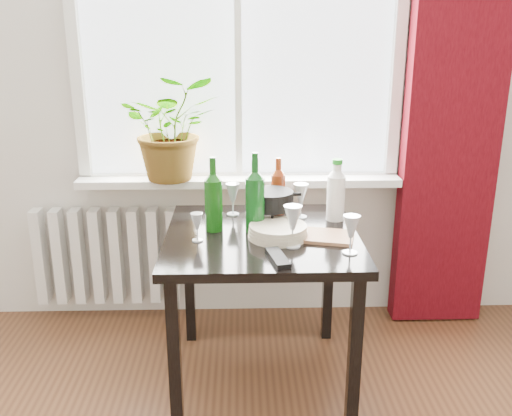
{
  "coord_description": "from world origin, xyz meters",
  "views": [
    {
      "loc": [
        0.01,
        -0.82,
        1.62
      ],
      "look_at": [
        0.07,
        1.55,
        0.86
      ],
      "focal_mm": 40.0,
      "sensor_mm": 36.0,
      "label": 1
    }
  ],
  "objects_px": {
    "cleaning_bottle": "(336,189)",
    "wineglass_back_left": "(233,199)",
    "wineglass_front_left": "(197,227)",
    "wine_bottle_left": "(213,194)",
    "potted_plant": "(172,128)",
    "wine_bottle_right": "(255,192)",
    "bottle_amber": "(278,185)",
    "tv_remote": "(278,258)",
    "wineglass_back_center": "(301,200)",
    "cutting_board": "(321,236)",
    "plate_stack": "(278,231)",
    "wineglass_far_right": "(351,234)",
    "table": "(262,253)",
    "radiator": "(107,256)",
    "fondue_pot": "(271,208)"
  },
  "relations": [
    {
      "from": "potted_plant",
      "to": "wineglass_back_left",
      "type": "relative_size",
      "value": 3.38
    },
    {
      "from": "wine_bottle_right",
      "to": "bottle_amber",
      "type": "relative_size",
      "value": 1.29
    },
    {
      "from": "radiator",
      "to": "table",
      "type": "xyz_separation_m",
      "value": [
        0.85,
        -0.63,
        0.27
      ]
    },
    {
      "from": "table",
      "to": "potted_plant",
      "type": "distance_m",
      "value": 0.85
    },
    {
      "from": "plate_stack",
      "to": "cutting_board",
      "type": "bearing_deg",
      "value": -2.26
    },
    {
      "from": "wineglass_far_right",
      "to": "fondue_pot",
      "type": "bearing_deg",
      "value": 129.29
    },
    {
      "from": "wineglass_far_right",
      "to": "wineglass_back_center",
      "type": "height_order",
      "value": "wineglass_back_center"
    },
    {
      "from": "table",
      "to": "plate_stack",
      "type": "distance_m",
      "value": 0.15
    },
    {
      "from": "potted_plant",
      "to": "cutting_board",
      "type": "bearing_deg",
      "value": -41.41
    },
    {
      "from": "wineglass_back_center",
      "to": "fondue_pot",
      "type": "distance_m",
      "value": 0.17
    },
    {
      "from": "wineglass_front_left",
      "to": "fondue_pot",
      "type": "bearing_deg",
      "value": 32.73
    },
    {
      "from": "radiator",
      "to": "potted_plant",
      "type": "relative_size",
      "value": 1.47
    },
    {
      "from": "wineglass_far_right",
      "to": "fondue_pot",
      "type": "xyz_separation_m",
      "value": [
        -0.3,
        0.37,
        -0.0
      ]
    },
    {
      "from": "wineglass_far_right",
      "to": "tv_remote",
      "type": "relative_size",
      "value": 0.88
    },
    {
      "from": "wineglass_front_left",
      "to": "plate_stack",
      "type": "xyz_separation_m",
      "value": [
        0.35,
        0.03,
        -0.03
      ]
    },
    {
      "from": "radiator",
      "to": "potted_plant",
      "type": "bearing_deg",
      "value": -10.0
    },
    {
      "from": "bottle_amber",
      "to": "tv_remote",
      "type": "relative_size",
      "value": 1.51
    },
    {
      "from": "wineglass_front_left",
      "to": "wine_bottle_left",
      "type": "bearing_deg",
      "value": 64.1
    },
    {
      "from": "potted_plant",
      "to": "cutting_board",
      "type": "distance_m",
      "value": 1.0
    },
    {
      "from": "bottle_amber",
      "to": "wine_bottle_right",
      "type": "bearing_deg",
      "value": -115.4
    },
    {
      "from": "potted_plant",
      "to": "bottle_amber",
      "type": "relative_size",
      "value": 1.91
    },
    {
      "from": "potted_plant",
      "to": "cleaning_bottle",
      "type": "relative_size",
      "value": 1.82
    },
    {
      "from": "radiator",
      "to": "plate_stack",
      "type": "height_order",
      "value": "plate_stack"
    },
    {
      "from": "wine_bottle_left",
      "to": "bottle_amber",
      "type": "bearing_deg",
      "value": 37.51
    },
    {
      "from": "potted_plant",
      "to": "wineglass_back_center",
      "type": "xyz_separation_m",
      "value": [
        0.64,
        -0.34,
        -0.29
      ]
    },
    {
      "from": "potted_plant",
      "to": "wineglass_front_left",
      "type": "xyz_separation_m",
      "value": [
        0.16,
        -0.64,
        -0.31
      ]
    },
    {
      "from": "tv_remote",
      "to": "cleaning_bottle",
      "type": "bearing_deg",
      "value": 45.8
    },
    {
      "from": "cleaning_bottle",
      "to": "wineglass_back_left",
      "type": "distance_m",
      "value": 0.5
    },
    {
      "from": "fondue_pot",
      "to": "wineglass_front_left",
      "type": "bearing_deg",
      "value": -127.85
    },
    {
      "from": "radiator",
      "to": "bottle_amber",
      "type": "relative_size",
      "value": 2.81
    },
    {
      "from": "wineglass_far_right",
      "to": "plate_stack",
      "type": "xyz_separation_m",
      "value": [
        -0.28,
        0.19,
        -0.05
      ]
    },
    {
      "from": "wineglass_back_center",
      "to": "wineglass_front_left",
      "type": "bearing_deg",
      "value": -147.6
    },
    {
      "from": "wineglass_back_center",
      "to": "cutting_board",
      "type": "xyz_separation_m",
      "value": [
        0.06,
        -0.28,
        -0.08
      ]
    },
    {
      "from": "cleaning_bottle",
      "to": "wineglass_far_right",
      "type": "distance_m",
      "value": 0.43
    },
    {
      "from": "table",
      "to": "wine_bottle_right",
      "type": "height_order",
      "value": "wine_bottle_right"
    },
    {
      "from": "fondue_pot",
      "to": "cutting_board",
      "type": "xyz_separation_m",
      "value": [
        0.21,
        -0.19,
        -0.07
      ]
    },
    {
      "from": "wine_bottle_right",
      "to": "bottle_amber",
      "type": "bearing_deg",
      "value": 64.6
    },
    {
      "from": "plate_stack",
      "to": "cutting_board",
      "type": "relative_size",
      "value": 0.94
    },
    {
      "from": "table",
      "to": "wine_bottle_right",
      "type": "relative_size",
      "value": 2.32
    },
    {
      "from": "table",
      "to": "wineglass_front_left",
      "type": "height_order",
      "value": "wineglass_front_left"
    },
    {
      "from": "wineglass_front_left",
      "to": "cutting_board",
      "type": "relative_size",
      "value": 0.45
    },
    {
      "from": "wine_bottle_left",
      "to": "bottle_amber",
      "type": "height_order",
      "value": "wine_bottle_left"
    },
    {
      "from": "wine_bottle_right",
      "to": "wineglass_back_center",
      "type": "xyz_separation_m",
      "value": [
        0.22,
        0.18,
        -0.1
      ]
    },
    {
      "from": "table",
      "to": "cutting_board",
      "type": "xyz_separation_m",
      "value": [
        0.26,
        -0.06,
        0.1
      ]
    },
    {
      "from": "wine_bottle_right",
      "to": "wineglass_back_left",
      "type": "relative_size",
      "value": 2.28
    },
    {
      "from": "table",
      "to": "wine_bottle_right",
      "type": "xyz_separation_m",
      "value": [
        -0.03,
        0.04,
        0.28
      ]
    },
    {
      "from": "radiator",
      "to": "wine_bottle_left",
      "type": "height_order",
      "value": "wine_bottle_left"
    },
    {
      "from": "radiator",
      "to": "wine_bottle_right",
      "type": "height_order",
      "value": "wine_bottle_right"
    },
    {
      "from": "bottle_amber",
      "to": "cutting_board",
      "type": "height_order",
      "value": "bottle_amber"
    },
    {
      "from": "bottle_amber",
      "to": "plate_stack",
      "type": "distance_m",
      "value": 0.36
    }
  ]
}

